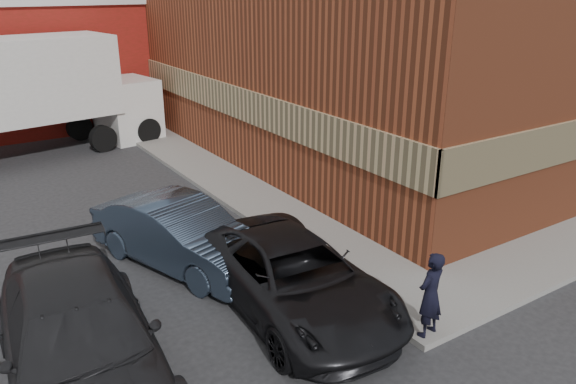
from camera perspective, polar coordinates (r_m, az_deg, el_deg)
ground at (r=11.41m, az=8.84°, el=-10.48°), size 90.00×90.00×0.00m
brick_building at (r=22.21m, az=10.63°, el=17.26°), size 14.25×18.25×9.36m
sidewalk_west at (r=18.64m, az=-8.33°, el=2.29°), size 1.80×18.00×0.12m
man at (r=9.91m, az=14.28°, el=-10.07°), size 0.62×0.46×1.55m
sedan at (r=12.36m, az=-10.84°, el=-4.23°), size 2.90×4.70×1.46m
suv_a at (r=10.53m, az=0.61°, el=-8.62°), size 2.66×5.20×1.40m
suv_b at (r=9.24m, az=-20.39°, el=-14.03°), size 2.64×5.60×1.58m
box_truck at (r=21.69m, az=-23.75°, el=9.65°), size 8.58×3.64×4.10m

